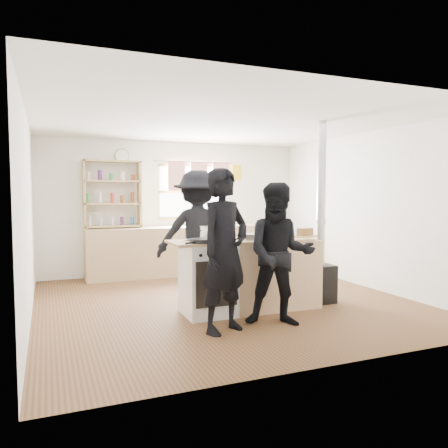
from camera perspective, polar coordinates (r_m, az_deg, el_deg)
The scene contains 14 objects.
ground at distance 6.25m, azimuth 0.06°, elevation -10.09°, with size 5.00×5.00×0.01m, color brown.
back_counter at distance 8.23m, azimuth -5.81°, elevation -3.46°, with size 3.40×0.55×0.90m, color tan.
shelving_unit at distance 8.02m, azimuth -14.38°, elevation 3.85°, with size 1.00×0.28×1.20m.
thermos at distance 8.50m, azimuth 0.58°, elevation 0.79°, with size 0.10×0.10×0.28m, color silver.
cooking_island at distance 5.71m, azimuth 3.51°, elevation -6.59°, with size 1.97×0.64×0.93m.
skillet_greens at distance 5.20m, azimuth -2.95°, elevation -2.16°, with size 0.42×0.42×0.05m.
roast_tray at distance 5.58m, azimuth 3.90°, elevation -1.59°, with size 0.37×0.26×0.08m.
stockpot_stove at distance 5.63m, azimuth -1.98°, elevation -1.10°, with size 0.24×0.24×0.19m.
stockpot_counter at distance 5.80m, azimuth 6.22°, elevation -0.96°, with size 0.26×0.26×0.20m.
bread_board at distance 5.98m, azimuth 10.54°, elevation -1.20°, with size 0.33×0.28×0.12m.
flue_heater at distance 6.22m, azimuth 12.46°, elevation -4.14°, with size 0.35×0.35×2.50m.
person_near_left at distance 4.75m, azimuth 0.09°, elevation -3.50°, with size 0.65×0.43×1.79m, color black.
person_near_right at distance 5.04m, azimuth 7.30°, elevation -3.96°, with size 0.80×0.62×1.64m, color black.
person_far at distance 6.34m, azimuth -3.43°, elevation -1.37°, with size 1.19×0.69×1.85m, color black.
Camera 1 is at (-2.29, -5.61, 1.52)m, focal length 35.00 mm.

